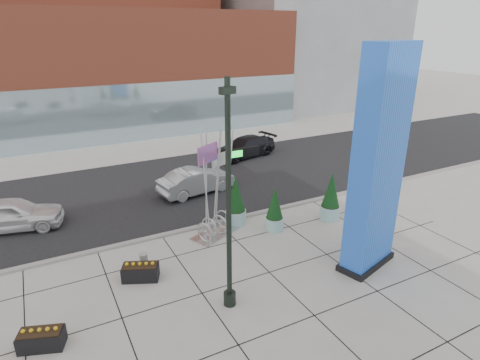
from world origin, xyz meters
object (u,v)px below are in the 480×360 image
concrete_bollard (144,261)px  car_white_west (12,214)px  blue_pylon (378,167)px  lamp_post (229,223)px  public_art_sculpture (214,209)px  car_silver_mid (197,181)px  overhead_street_sign (239,159)px

concrete_bollard → car_white_west: bearing=126.9°
blue_pylon → lamp_post: bearing=161.2°
concrete_bollard → car_white_west: 8.06m
public_art_sculpture → car_silver_mid: bearing=53.0°
lamp_post → car_white_west: bearing=124.2°
public_art_sculpture → overhead_street_sign: (1.77, 0.80, 1.99)m
blue_pylon → lamp_post: 6.40m
lamp_post → overhead_street_sign: size_ratio=2.07×
blue_pylon → public_art_sculpture: bearing=114.6°
lamp_post → car_silver_mid: (2.91, 10.37, -2.54)m
blue_pylon → car_silver_mid: (-3.40, 10.68, -3.58)m
car_white_west → lamp_post: bearing=-131.8°
lamp_post → public_art_sculpture: 5.67m
concrete_bollard → overhead_street_sign: 6.67m
blue_pylon → car_white_west: (-13.26, 10.54, -3.55)m
car_silver_mid → overhead_street_sign: bearing=177.4°
overhead_street_sign → car_silver_mid: 5.24m
blue_pylon → public_art_sculpture: (-4.61, 5.36, -2.98)m
blue_pylon → concrete_bollard: (-8.42, 4.11, -4.02)m
blue_pylon → overhead_street_sign: size_ratio=2.30×
public_art_sculpture → lamp_post: bearing=-132.7°
blue_pylon → public_art_sculpture: 7.67m
lamp_post → public_art_sculpture: bearing=71.5°
public_art_sculpture → car_white_west: public_art_sculpture is taller
lamp_post → car_white_west: lamp_post is taller
public_art_sculpture → overhead_street_sign: 2.78m
car_white_west → car_silver_mid: car_white_west is taller
car_silver_mid → car_white_west: bearing=81.2°
concrete_bollard → car_silver_mid: car_silver_mid is taller
public_art_sculpture → car_silver_mid: (1.21, 5.32, -0.60)m
lamp_post → car_white_west: 12.62m
public_art_sculpture → car_silver_mid: 5.49m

